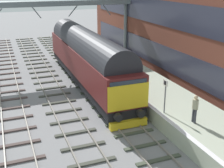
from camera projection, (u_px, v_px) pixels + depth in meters
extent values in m
plane|color=gray|center=(116.00, 114.00, 19.99)|extent=(140.00, 140.00, 0.00)
cube|color=gray|center=(106.00, 115.00, 19.72)|extent=(0.07, 60.00, 0.15)
cube|color=gray|center=(125.00, 111.00, 20.21)|extent=(0.07, 60.00, 0.15)
cube|color=#43493A|center=(159.00, 160.00, 14.84)|extent=(2.50, 0.26, 0.09)
cube|color=#43493A|center=(145.00, 145.00, 16.12)|extent=(2.50, 0.26, 0.09)
cube|color=#43493A|center=(134.00, 133.00, 17.41)|extent=(2.50, 0.26, 0.09)
cube|color=#43493A|center=(124.00, 123.00, 18.69)|extent=(2.50, 0.26, 0.09)
cube|color=#43493A|center=(116.00, 113.00, 19.97)|extent=(2.50, 0.26, 0.09)
cube|color=#43493A|center=(108.00, 105.00, 21.26)|extent=(2.50, 0.26, 0.09)
cube|color=#43493A|center=(101.00, 98.00, 22.54)|extent=(2.50, 0.26, 0.09)
cube|color=#43493A|center=(95.00, 92.00, 23.83)|extent=(2.50, 0.26, 0.09)
cube|color=#43493A|center=(90.00, 86.00, 25.11)|extent=(2.50, 0.26, 0.09)
cube|color=#43493A|center=(85.00, 81.00, 26.39)|extent=(2.50, 0.26, 0.09)
cube|color=#43493A|center=(81.00, 76.00, 27.68)|extent=(2.50, 0.26, 0.09)
cube|color=#43493A|center=(77.00, 71.00, 28.96)|extent=(2.50, 0.26, 0.09)
cube|color=#43493A|center=(73.00, 68.00, 30.25)|extent=(2.50, 0.26, 0.09)
cube|color=#43493A|center=(70.00, 64.00, 31.53)|extent=(2.50, 0.26, 0.09)
cube|color=#43493A|center=(67.00, 61.00, 32.81)|extent=(2.50, 0.26, 0.09)
cube|color=#43493A|center=(64.00, 57.00, 34.10)|extent=(2.50, 0.26, 0.09)
cube|color=#43493A|center=(61.00, 55.00, 35.38)|extent=(2.50, 0.26, 0.09)
cube|color=#43493A|center=(59.00, 52.00, 36.67)|extent=(2.50, 0.26, 0.09)
cube|color=#43493A|center=(57.00, 49.00, 37.95)|extent=(2.50, 0.26, 0.09)
cube|color=#43493A|center=(54.00, 47.00, 39.23)|extent=(2.50, 0.26, 0.09)
cube|color=#43493A|center=(52.00, 45.00, 40.52)|extent=(2.50, 0.26, 0.09)
cube|color=#43493A|center=(50.00, 43.00, 41.80)|extent=(2.50, 0.26, 0.09)
cube|color=#43493A|center=(49.00, 41.00, 43.09)|extent=(2.50, 0.26, 0.09)
cube|color=#43493A|center=(47.00, 39.00, 44.37)|extent=(2.50, 0.26, 0.09)
cube|color=#43493A|center=(45.00, 37.00, 45.65)|extent=(2.50, 0.26, 0.09)
cube|color=slate|center=(58.00, 123.00, 18.63)|extent=(0.07, 60.00, 0.15)
cube|color=slate|center=(80.00, 119.00, 19.12)|extent=(0.07, 60.00, 0.15)
cube|color=#42433A|center=(92.00, 163.00, 14.62)|extent=(2.50, 0.26, 0.09)
cube|color=#42433A|center=(83.00, 146.00, 16.04)|extent=(2.50, 0.26, 0.09)
cube|color=#42433A|center=(76.00, 133.00, 17.46)|extent=(2.50, 0.26, 0.09)
cube|color=#42433A|center=(69.00, 121.00, 18.88)|extent=(2.50, 0.26, 0.09)
cube|color=#42433A|center=(64.00, 111.00, 20.31)|extent=(2.50, 0.26, 0.09)
cube|color=#42433A|center=(59.00, 102.00, 21.73)|extent=(2.50, 0.26, 0.09)
cube|color=#42433A|center=(55.00, 95.00, 23.15)|extent=(2.50, 0.26, 0.09)
cube|color=#42433A|center=(51.00, 88.00, 24.58)|extent=(2.50, 0.26, 0.09)
cube|color=#42433A|center=(48.00, 82.00, 26.00)|extent=(2.50, 0.26, 0.09)
cube|color=#42433A|center=(45.00, 77.00, 27.42)|extent=(2.50, 0.26, 0.09)
cube|color=#42433A|center=(42.00, 72.00, 28.84)|extent=(2.50, 0.26, 0.09)
cube|color=#42433A|center=(40.00, 67.00, 30.27)|extent=(2.50, 0.26, 0.09)
cube|color=#42433A|center=(38.00, 63.00, 31.69)|extent=(2.50, 0.26, 0.09)
cube|color=#42433A|center=(36.00, 60.00, 33.11)|extent=(2.50, 0.26, 0.09)
cube|color=#42433A|center=(34.00, 56.00, 34.53)|extent=(2.50, 0.26, 0.09)
cube|color=#42433A|center=(32.00, 53.00, 35.96)|extent=(2.50, 0.26, 0.09)
cube|color=#42433A|center=(31.00, 51.00, 37.38)|extent=(2.50, 0.26, 0.09)
cube|color=#42433A|center=(29.00, 48.00, 38.80)|extent=(2.50, 0.26, 0.09)
cube|color=#42433A|center=(28.00, 45.00, 40.23)|extent=(2.50, 0.26, 0.09)
cube|color=#42433A|center=(26.00, 43.00, 41.65)|extent=(2.50, 0.26, 0.09)
cube|color=#42433A|center=(25.00, 41.00, 43.07)|extent=(2.50, 0.26, 0.09)
cube|color=#42433A|center=(24.00, 39.00, 44.49)|extent=(2.50, 0.26, 0.09)
cube|color=gray|center=(3.00, 132.00, 17.50)|extent=(0.07, 60.00, 0.15)
cube|color=gray|center=(28.00, 128.00, 17.99)|extent=(0.07, 60.00, 0.15)
cube|color=#4E3F3C|center=(20.00, 161.00, 14.75)|extent=(2.50, 0.26, 0.09)
cube|color=#4E3F3C|center=(18.00, 144.00, 16.25)|extent=(2.50, 0.26, 0.09)
cube|color=#4E3F3C|center=(15.00, 130.00, 17.75)|extent=(2.50, 0.26, 0.09)
cube|color=#4E3F3C|center=(14.00, 118.00, 19.26)|extent=(2.50, 0.26, 0.09)
cube|color=#4E3F3C|center=(12.00, 108.00, 20.76)|extent=(2.50, 0.26, 0.09)
cube|color=#4E3F3C|center=(10.00, 99.00, 22.27)|extent=(2.50, 0.26, 0.09)
cube|color=#4E3F3C|center=(9.00, 92.00, 23.77)|extent=(2.50, 0.26, 0.09)
cube|color=#4E3F3C|center=(8.00, 85.00, 25.27)|extent=(2.50, 0.26, 0.09)
cube|color=#4E3F3C|center=(7.00, 79.00, 26.78)|extent=(2.50, 0.26, 0.09)
cube|color=#4E3F3C|center=(6.00, 74.00, 28.28)|extent=(2.50, 0.26, 0.09)
cube|color=#4E3F3C|center=(6.00, 69.00, 29.79)|extent=(2.50, 0.26, 0.09)
cube|color=#4E3F3C|center=(5.00, 65.00, 31.29)|extent=(2.50, 0.26, 0.09)
cube|color=#4E3F3C|center=(4.00, 61.00, 32.80)|extent=(2.50, 0.26, 0.09)
cube|color=#4E3F3C|center=(4.00, 57.00, 34.30)|extent=(2.50, 0.26, 0.09)
cube|color=#4E3F3C|center=(3.00, 54.00, 35.80)|extent=(2.50, 0.26, 0.09)
cube|color=#4E3F3C|center=(3.00, 51.00, 37.31)|extent=(2.50, 0.26, 0.09)
cube|color=#4E3F3C|center=(2.00, 48.00, 38.81)|extent=(2.50, 0.26, 0.09)
cube|color=#4E3F3C|center=(2.00, 45.00, 40.32)|extent=(2.50, 0.26, 0.09)
cube|color=#4E3F3C|center=(1.00, 43.00, 41.82)|extent=(2.50, 0.26, 0.09)
cube|color=#4E3F3C|center=(1.00, 41.00, 43.32)|extent=(2.50, 0.26, 0.09)
cube|color=#AEB69F|center=(162.00, 100.00, 21.04)|extent=(4.00, 44.00, 1.00)
cube|color=white|center=(139.00, 97.00, 20.24)|extent=(0.30, 44.00, 0.01)
cube|color=brown|center=(207.00, 18.00, 23.65)|extent=(4.73, 41.74, 11.35)
cube|color=#2F3142|center=(178.00, 64.00, 24.05)|extent=(0.06, 38.40, 2.12)
cube|color=#2F3142|center=(182.00, 17.00, 22.77)|extent=(0.06, 38.40, 2.12)
cube|color=black|center=(87.00, 75.00, 25.46)|extent=(2.56, 17.12, 0.60)
cube|color=#591A19|center=(87.00, 60.00, 25.00)|extent=(2.70, 17.12, 2.10)
cylinder|color=#24252A|center=(87.00, 45.00, 24.58)|extent=(2.56, 15.75, 2.57)
cube|color=yellow|center=(128.00, 97.00, 17.51)|extent=(2.65, 0.08, 1.58)
cube|color=#232D3D|center=(129.00, 86.00, 17.28)|extent=(2.38, 0.04, 0.64)
cube|color=#232D3D|center=(102.00, 55.00, 25.36)|extent=(0.04, 11.98, 0.44)
cylinder|color=black|center=(118.00, 117.00, 17.44)|extent=(0.48, 0.35, 0.48)
cylinder|color=black|center=(141.00, 113.00, 17.95)|extent=(0.48, 0.35, 0.48)
cube|color=yellow|center=(128.00, 124.00, 18.04)|extent=(2.43, 0.36, 0.47)
cylinder|color=black|center=(119.00, 110.00, 19.33)|extent=(1.64, 1.04, 1.04)
cylinder|color=black|center=(113.00, 104.00, 20.30)|extent=(1.64, 1.04, 1.04)
cylinder|color=black|center=(107.00, 98.00, 21.27)|extent=(1.64, 1.04, 1.04)
cylinder|color=black|center=(74.00, 64.00, 29.85)|extent=(1.64, 1.04, 1.04)
cylinder|color=black|center=(71.00, 61.00, 30.81)|extent=(1.64, 1.04, 1.04)
cylinder|color=black|center=(69.00, 59.00, 31.78)|extent=(1.64, 1.04, 1.04)
cylinder|color=slate|center=(165.00, 96.00, 17.51)|extent=(0.08, 0.08, 2.09)
cube|color=white|center=(166.00, 83.00, 17.21)|extent=(0.05, 0.44, 0.36)
cube|color=black|center=(165.00, 83.00, 17.20)|extent=(0.01, 0.20, 0.24)
cylinder|color=#35373E|center=(195.00, 116.00, 16.42)|extent=(0.13, 0.13, 0.84)
cylinder|color=#35373E|center=(193.00, 115.00, 16.60)|extent=(0.13, 0.13, 0.84)
cylinder|color=#A19D7F|center=(195.00, 104.00, 16.27)|extent=(0.35, 0.35, 0.56)
sphere|color=tan|center=(196.00, 97.00, 16.13)|extent=(0.22, 0.22, 0.22)
cylinder|color=#A19D7F|center=(198.00, 105.00, 16.08)|extent=(0.09, 0.09, 0.52)
cylinder|color=#A19D7F|center=(193.00, 103.00, 16.46)|extent=(0.09, 0.09, 0.52)
cylinder|color=slate|center=(125.00, 32.00, 32.82)|extent=(0.36, 0.36, 6.15)
cube|color=slate|center=(54.00, 3.00, 29.07)|extent=(15.82, 2.00, 0.50)
cylinder|color=slate|center=(36.00, 12.00, 28.74)|extent=(0.89, 0.10, 1.20)
cylinder|color=slate|center=(73.00, 11.00, 29.98)|extent=(1.02, 0.10, 1.10)
cylinder|color=slate|center=(107.00, 10.00, 31.22)|extent=(0.93, 0.10, 1.17)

